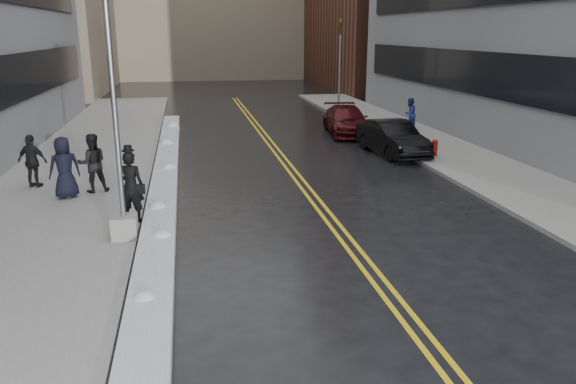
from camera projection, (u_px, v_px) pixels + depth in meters
name	position (u px, v px, depth m)	size (l,w,h in m)	color
ground	(259.00, 264.00, 13.50)	(160.00, 160.00, 0.00)	black
sidewalk_west	(81.00, 172.00, 21.95)	(5.50, 50.00, 0.15)	gray
sidewalk_east	(455.00, 157.00, 24.66)	(4.00, 50.00, 0.15)	gray
lane_line_left	(284.00, 165.00, 23.36)	(0.12, 50.00, 0.01)	gold
lane_line_right	(291.00, 165.00, 23.41)	(0.12, 50.00, 0.01)	gold
snow_ridge	(165.00, 179.00, 20.60)	(0.90, 30.00, 0.34)	silver
lamppost	(118.00, 149.00, 14.13)	(0.65, 0.65, 7.62)	gray
fire_hydrant	(435.00, 147.00, 24.35)	(0.26, 0.26, 0.73)	maroon
traffic_signal	(340.00, 63.00, 36.72)	(0.16, 0.20, 6.00)	gray
pedestrian_fedora	(131.00, 187.00, 15.79)	(0.75, 0.49, 2.05)	black
pedestrian_b	(92.00, 163.00, 18.75)	(0.96, 0.75, 1.98)	black
pedestrian_c	(64.00, 167.00, 18.08)	(0.98, 0.64, 2.01)	black
pedestrian_d	(33.00, 161.00, 19.32)	(1.08, 0.45, 1.84)	black
pedestrian_east	(410.00, 114.00, 30.82)	(0.84, 0.66, 1.74)	navy
car_black	(392.00, 138.00, 25.17)	(1.63, 4.67, 1.54)	black
car_maroon	(347.00, 120.00, 30.32)	(2.07, 5.10, 1.48)	#3F0A0D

